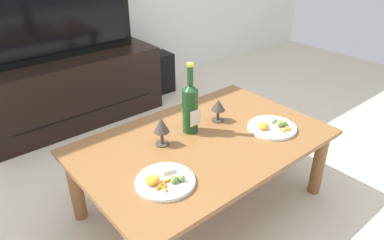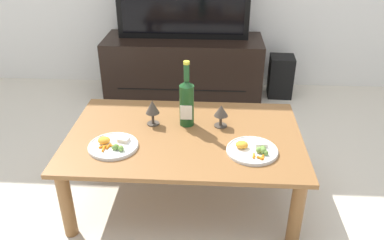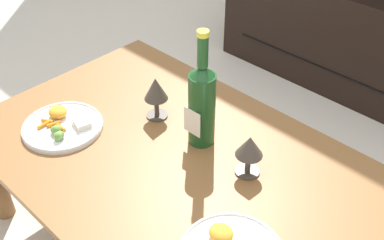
# 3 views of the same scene
# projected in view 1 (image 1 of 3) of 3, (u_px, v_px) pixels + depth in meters

# --- Properties ---
(ground_plane) EXTENTS (6.40, 6.40, 0.00)m
(ground_plane) POSITION_uv_depth(u_px,v_px,m) (203.00, 203.00, 2.02)
(ground_plane) COLOR beige
(dining_table) EXTENTS (1.29, 0.83, 0.43)m
(dining_table) POSITION_uv_depth(u_px,v_px,m) (204.00, 150.00, 1.85)
(dining_table) COLOR brown
(dining_table) RESTS_ON ground_plane
(tv_stand) EXTENTS (1.37, 0.50, 0.54)m
(tv_stand) POSITION_uv_depth(u_px,v_px,m) (73.00, 90.00, 2.79)
(tv_stand) COLOR black
(tv_stand) RESTS_ON ground_plane
(tv_screen) EXTENTS (1.12, 0.05, 0.61)m
(tv_screen) POSITION_uv_depth(u_px,v_px,m) (60.00, 16.00, 2.51)
(tv_screen) COLOR black
(tv_screen) RESTS_ON tv_stand
(floor_speaker) EXTENTS (0.22, 0.22, 0.37)m
(floor_speaker) POSITION_uv_depth(u_px,v_px,m) (160.00, 72.00, 3.36)
(floor_speaker) COLOR black
(floor_speaker) RESTS_ON ground_plane
(wine_bottle) EXTENTS (0.08, 0.09, 0.38)m
(wine_bottle) POSITION_uv_depth(u_px,v_px,m) (190.00, 106.00, 1.83)
(wine_bottle) COLOR #19471E
(wine_bottle) RESTS_ON dining_table
(goblet_left) EXTENTS (0.08, 0.08, 0.15)m
(goblet_left) POSITION_uv_depth(u_px,v_px,m) (161.00, 126.00, 1.73)
(goblet_left) COLOR #473D33
(goblet_left) RESTS_ON dining_table
(goblet_right) EXTENTS (0.08, 0.08, 0.13)m
(goblet_right) POSITION_uv_depth(u_px,v_px,m) (218.00, 106.00, 1.96)
(goblet_right) COLOR #473D33
(goblet_right) RESTS_ON dining_table
(dinner_plate_left) EXTENTS (0.26, 0.26, 0.05)m
(dinner_plate_left) POSITION_uv_depth(u_px,v_px,m) (165.00, 181.00, 1.50)
(dinner_plate_left) COLOR white
(dinner_plate_left) RESTS_ON dining_table
(dinner_plate_right) EXTENTS (0.27, 0.27, 0.05)m
(dinner_plate_right) POSITION_uv_depth(u_px,v_px,m) (272.00, 127.00, 1.91)
(dinner_plate_right) COLOR white
(dinner_plate_right) RESTS_ON dining_table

